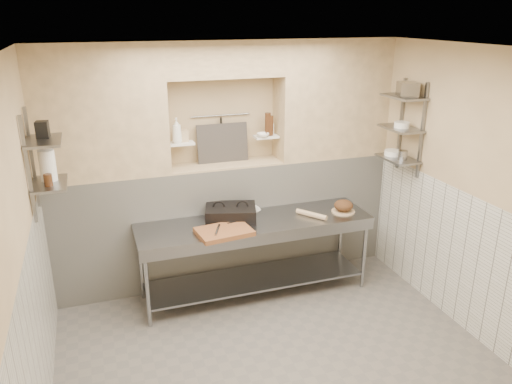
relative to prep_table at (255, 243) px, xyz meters
name	(u,v)px	position (x,y,z in m)	size (l,w,h in m)	color
floor	(278,363)	(-0.17, -1.18, -0.69)	(4.00, 3.90, 0.10)	#635D58
ceiling	(284,43)	(-0.17, -1.18, 2.21)	(4.00, 3.90, 0.10)	silver
wall_left	(15,258)	(-2.22, -1.18, 0.76)	(0.10, 3.90, 2.80)	tan
wall_right	(478,195)	(1.88, -1.18, 0.76)	(0.10, 3.90, 2.80)	tan
wall_back	(220,160)	(-0.17, 0.82, 0.76)	(4.00, 0.10, 2.80)	tan
wall_front	(430,375)	(-0.17, -3.18, 0.76)	(4.00, 0.10, 2.80)	tan
backwall_lower	(227,221)	(-0.17, 0.57, 0.06)	(4.00, 0.40, 1.40)	silver
alcove_sill	(225,164)	(-0.17, 0.57, 0.77)	(1.30, 0.40, 0.02)	tan
backwall_pillar_left	(100,112)	(-1.50, 0.57, 1.46)	(1.35, 0.40, 1.40)	tan
backwall_pillar_right	(332,99)	(1.15, 0.57, 1.46)	(1.35, 0.40, 1.40)	tan
backwall_header	(223,58)	(-0.17, 0.57, 1.96)	(1.30, 0.40, 0.40)	tan
wainscot_left	(39,338)	(-2.16, -1.18, 0.06)	(0.02, 3.90, 1.40)	silver
wainscot_right	(462,260)	(1.82, -1.18, 0.06)	(0.02, 3.90, 1.40)	silver
alcove_shelf_left	(181,143)	(-0.67, 0.57, 1.06)	(0.28, 0.16, 0.03)	white
alcove_shelf_right	(266,137)	(0.33, 0.57, 1.06)	(0.28, 0.16, 0.03)	white
utensil_rail	(220,115)	(-0.17, 0.74, 1.31)	(0.02, 0.02, 0.70)	gray
hanging_steel	(221,130)	(-0.17, 0.72, 1.14)	(0.02, 0.02, 0.30)	black
splash_panel	(223,143)	(-0.17, 0.67, 1.00)	(0.60, 0.02, 0.45)	#383330
shelf_rail_left_a	(32,158)	(-2.15, 0.07, 1.16)	(0.03, 0.03, 0.95)	slate
shelf_rail_left_b	(28,170)	(-2.15, -0.33, 1.16)	(0.03, 0.03, 0.95)	slate
wall_shelf_left_lower	(50,184)	(-2.01, -0.13, 0.96)	(0.30, 0.50, 0.03)	slate
wall_shelf_left_upper	(43,141)	(-2.01, -0.13, 1.36)	(0.30, 0.50, 0.03)	slate
shelf_rail_right_a	(401,124)	(1.80, 0.07, 1.21)	(0.03, 0.03, 1.05)	slate
shelf_rail_right_b	(422,131)	(1.80, -0.33, 1.21)	(0.03, 0.03, 1.05)	slate
wall_shelf_right_lower	(398,159)	(1.67, -0.13, 0.86)	(0.30, 0.50, 0.03)	slate
wall_shelf_right_mid	(401,128)	(1.67, -0.13, 1.21)	(0.30, 0.50, 0.03)	slate
wall_shelf_right_upper	(404,97)	(1.67, -0.13, 1.56)	(0.30, 0.50, 0.03)	slate
prep_table	(255,243)	(0.00, 0.00, 0.00)	(2.60, 0.70, 0.90)	gray
panini_press	(231,213)	(-0.24, 0.15, 0.33)	(0.64, 0.53, 0.15)	black
cutting_board	(224,232)	(-0.41, -0.21, 0.28)	(0.55, 0.39, 0.05)	brown
knife_blade	(237,222)	(-0.22, -0.05, 0.31)	(0.23, 0.03, 0.01)	gray
tongs	(217,230)	(-0.48, -0.21, 0.31)	(0.02, 0.02, 0.26)	gray
mixing_bowl	(250,211)	(0.02, 0.25, 0.29)	(0.23, 0.23, 0.06)	white
rolling_pin	(311,214)	(0.64, -0.08, 0.29)	(0.06, 0.06, 0.38)	tan
bread_board	(343,211)	(1.05, -0.07, 0.27)	(0.27, 0.27, 0.02)	tan
bread_loaf	(344,205)	(1.05, -0.07, 0.34)	(0.22, 0.22, 0.13)	#4C2D19
bottle_soap	(177,131)	(-0.72, 0.55, 1.21)	(0.11, 0.11, 0.28)	white
jar_alcove	(184,136)	(-0.63, 0.60, 1.13)	(0.09, 0.09, 0.13)	tan
bowl_alcove	(263,135)	(0.27, 0.51, 1.09)	(0.14, 0.14, 0.04)	white
condiment_a	(271,126)	(0.38, 0.56, 1.19)	(0.06, 0.06, 0.23)	#3A200F
condiment_b	(268,124)	(0.35, 0.57, 1.20)	(0.07, 0.07, 0.27)	#3A200F
condiment_c	(271,129)	(0.39, 0.59, 1.14)	(0.08, 0.08, 0.13)	white
jug_left	(48,165)	(-2.01, -0.07, 1.11)	(0.14, 0.14, 0.29)	white
jar_left	(48,180)	(-2.01, -0.23, 1.02)	(0.07, 0.07, 0.11)	#3A200F
box_left_upper	(42,129)	(-2.01, -0.06, 1.44)	(0.11, 0.11, 0.15)	black
bowl_right	(393,153)	(1.67, -0.03, 0.90)	(0.19, 0.19, 0.06)	white
canister_right	(403,155)	(1.67, -0.22, 0.92)	(0.10, 0.10, 0.10)	gray
bowl_right_mid	(402,125)	(1.67, -0.14, 1.25)	(0.17, 0.17, 0.06)	white
basket_right	(408,89)	(1.67, -0.19, 1.65)	(0.19, 0.24, 0.15)	gray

